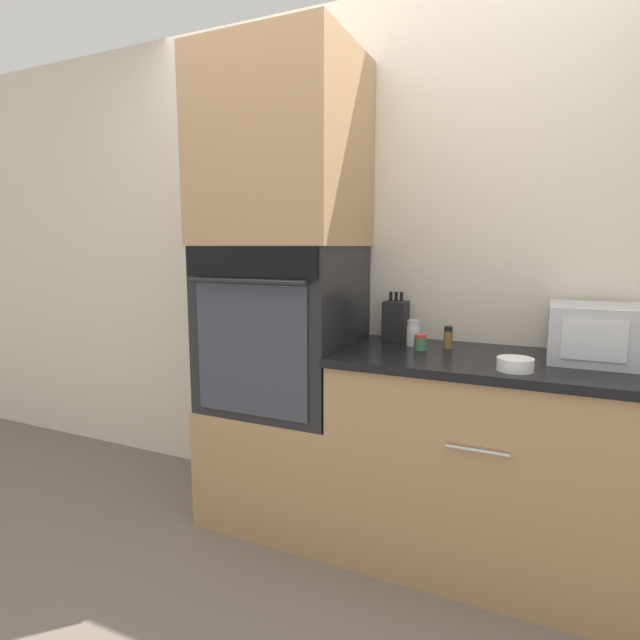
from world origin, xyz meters
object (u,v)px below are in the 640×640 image
(knife_block, at_px, (396,320))
(bowl, at_px, (515,364))
(condiment_jar_near, at_px, (448,338))
(condiment_jar_mid, at_px, (420,342))
(microwave, at_px, (596,333))
(wall_oven, at_px, (284,327))
(condiment_jar_far, at_px, (413,333))

(knife_block, bearing_deg, bowl, -36.16)
(condiment_jar_near, relative_size, condiment_jar_mid, 1.43)
(microwave, bearing_deg, wall_oven, -175.41)
(microwave, relative_size, bowl, 2.72)
(condiment_jar_mid, height_order, condiment_jar_far, condiment_jar_far)
(microwave, distance_m, condiment_jar_far, 0.72)
(bowl, bearing_deg, wall_oven, 169.90)
(condiment_jar_near, bearing_deg, condiment_jar_far, -176.45)
(wall_oven, xyz_separation_m, condiment_jar_near, (0.75, 0.13, -0.02))
(condiment_jar_far, bearing_deg, condiment_jar_mid, -56.91)
(condiment_jar_far, bearing_deg, condiment_jar_near, 3.55)
(microwave, relative_size, condiment_jar_near, 3.59)
(microwave, xyz_separation_m, condiment_jar_far, (-0.72, 0.01, -0.05))
(condiment_jar_mid, bearing_deg, condiment_jar_far, 123.09)
(bowl, bearing_deg, condiment_jar_mid, 150.75)
(condiment_jar_far, bearing_deg, knife_block, 136.37)
(condiment_jar_near, bearing_deg, knife_block, 159.79)
(microwave, relative_size, knife_block, 1.51)
(knife_block, xyz_separation_m, condiment_jar_far, (0.11, -0.11, -0.04))
(bowl, bearing_deg, condiment_jar_near, 133.36)
(condiment_jar_near, distance_m, condiment_jar_far, 0.15)
(wall_oven, xyz_separation_m, microwave, (1.32, 0.11, 0.05))
(microwave, bearing_deg, bowl, -132.91)
(microwave, xyz_separation_m, bowl, (-0.27, -0.29, -0.09))
(microwave, xyz_separation_m, condiment_jar_near, (-0.57, 0.02, -0.06))
(knife_block, relative_size, bowl, 1.80)
(wall_oven, relative_size, microwave, 2.20)
(microwave, distance_m, condiment_jar_mid, 0.68)
(microwave, bearing_deg, condiment_jar_far, 179.24)
(wall_oven, height_order, knife_block, wall_oven)
(knife_block, relative_size, condiment_jar_near, 2.39)
(wall_oven, height_order, microwave, wall_oven)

